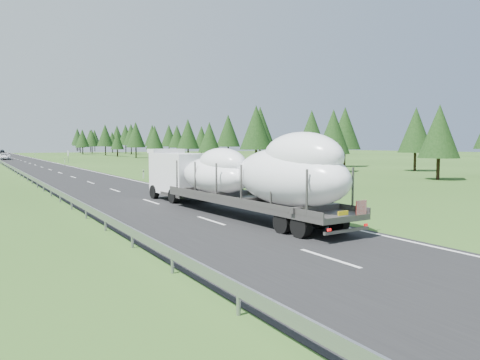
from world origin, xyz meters
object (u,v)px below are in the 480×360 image
highway_sign (68,154)px  boat_truck (239,174)px  distant_car_dark (2,151)px  distant_van (5,156)px

highway_sign → boat_truck: 79.39m
distant_car_dark → distant_van: bearing=-93.4°
highway_sign → distant_car_dark: 128.68m
highway_sign → boat_truck: size_ratio=0.13×
boat_truck → distant_van: boat_truck is taller
boat_truck → distant_van: bearing=92.7°
distant_van → distant_car_dark: size_ratio=1.39×
distant_van → distant_car_dark: distant_van is taller
boat_truck → distant_car_dark: size_ratio=4.59×
highway_sign → distant_car_dark: (-4.98, 128.58, -1.09)m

